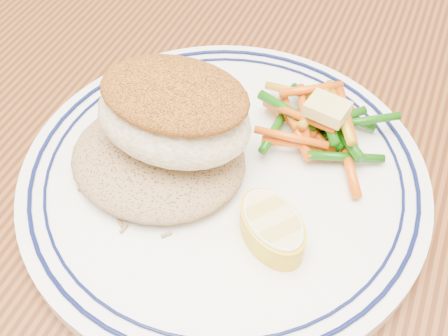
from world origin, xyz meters
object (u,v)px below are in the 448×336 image
at_px(dining_table, 235,263).
at_px(lemon_wedge, 272,227).
at_px(vegetable_pile, 318,122).
at_px(plate, 224,178).
at_px(rice_pilaf, 158,156).
at_px(fish_fillet, 174,112).

bearing_deg(dining_table, lemon_wedge, -43.33).
height_order(dining_table, vegetable_pile, vegetable_pile).
xyz_separation_m(plate, rice_pilaf, (-0.04, -0.01, 0.02)).
bearing_deg(rice_pilaf, plate, 16.01).
height_order(plate, vegetable_pile, vegetable_pile).
bearing_deg(rice_pilaf, dining_table, 9.89).
height_order(rice_pilaf, vegetable_pile, vegetable_pile).
xyz_separation_m(dining_table, vegetable_pile, (0.04, 0.06, 0.13)).
height_order(fish_fillet, lemon_wedge, fish_fillet).
distance_m(fish_fillet, lemon_wedge, 0.10).
xyz_separation_m(rice_pilaf, fish_fillet, (0.01, 0.01, 0.03)).
height_order(rice_pilaf, fish_fillet, fish_fillet).
distance_m(plate, vegetable_pile, 0.08).
relative_size(plate, rice_pilaf, 2.31).
relative_size(dining_table, plate, 5.22).
distance_m(rice_pilaf, vegetable_pile, 0.12).
xyz_separation_m(rice_pilaf, lemon_wedge, (0.09, -0.03, 0.00)).
distance_m(vegetable_pile, lemon_wedge, 0.10).
bearing_deg(plate, dining_table, -14.83).
bearing_deg(rice_pilaf, lemon_wedge, -15.25).
height_order(fish_fillet, vegetable_pile, fish_fillet).
bearing_deg(plate, rice_pilaf, -163.99).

